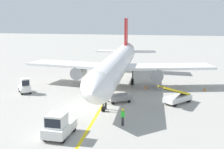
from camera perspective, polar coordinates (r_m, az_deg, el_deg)
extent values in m
plane|color=#9E9B93|center=(33.83, -4.80, -6.37)|extent=(300.00, 300.00, 0.00)
cube|color=yellow|center=(38.13, -0.80, -4.33)|extent=(7.22, 79.73, 0.01)
cylinder|color=white|center=(42.49, 0.93, 2.00)|extent=(5.88, 30.17, 3.30)
cone|color=white|center=(26.81, -3.52, -3.32)|extent=(3.43, 2.67, 3.23)
cone|color=white|center=(58.61, 2.99, 4.85)|extent=(3.37, 3.06, 3.14)
cube|color=white|center=(43.75, 10.96, 1.53)|extent=(13.72, 8.00, 0.36)
cylinder|color=gray|center=(42.89, 8.78, 0.06)|extent=(2.17, 3.35, 1.90)
cube|color=white|center=(45.54, -8.22, 1.99)|extent=(13.44, 5.96, 0.36)
cylinder|color=gray|center=(44.32, -6.52, 0.47)|extent=(2.17, 3.35, 1.90)
cube|color=red|center=(55.95, 2.79, 8.31)|extent=(0.62, 4.01, 5.20)
cube|color=white|center=(55.63, 5.80, 4.48)|extent=(5.56, 3.31, 0.24)
cube|color=white|center=(56.20, -0.34, 4.60)|extent=(5.31, 2.47, 0.24)
cylinder|color=#4C4C51|center=(31.76, -1.75, -4.56)|extent=(0.20, 0.20, 3.12)
cylinder|color=black|center=(32.12, -1.74, -6.76)|extent=(0.40, 0.59, 0.56)
cylinder|color=#4C4C51|center=(44.56, 4.05, -0.07)|extent=(0.20, 0.20, 3.12)
cylinder|color=black|center=(44.78, 4.04, -1.43)|extent=(0.43, 0.99, 0.96)
cylinder|color=#4C4C51|center=(45.09, -1.53, 0.08)|extent=(0.20, 0.20, 3.12)
cylinder|color=black|center=(45.30, -1.52, -1.26)|extent=(0.43, 0.99, 0.96)
cube|color=black|center=(28.64, -2.71, -1.66)|extent=(2.88, 1.24, 0.60)
cube|color=silver|center=(25.95, -10.20, -10.34)|extent=(1.92, 3.61, 0.80)
cube|color=silver|center=(25.08, -10.84, -8.81)|extent=(1.53, 1.63, 1.10)
cube|color=black|center=(24.42, -11.57, -9.39)|extent=(1.43, 0.09, 0.77)
cylinder|color=black|center=(24.73, -9.56, -12.41)|extent=(0.22, 0.60, 0.60)
cylinder|color=black|center=(25.36, -13.02, -11.94)|extent=(0.22, 0.60, 0.60)
cylinder|color=black|center=(26.90, -7.49, -10.39)|extent=(0.22, 0.60, 0.60)
cylinder|color=black|center=(27.48, -10.70, -10.03)|extent=(0.22, 0.60, 0.60)
cube|color=silver|center=(41.58, -16.74, -2.60)|extent=(2.54, 2.67, 0.70)
cube|color=silver|center=(40.98, -16.71, -1.50)|extent=(1.49, 1.50, 1.10)
cube|color=black|center=(40.48, -16.57, -1.64)|extent=(0.80, 0.69, 0.77)
cylinder|color=black|center=(40.95, -15.74, -3.25)|extent=(0.55, 0.60, 0.60)
cylinder|color=black|center=(40.76, -17.27, -3.40)|extent=(0.55, 0.60, 0.60)
cylinder|color=black|center=(42.55, -16.19, -2.75)|extent=(0.55, 0.60, 0.60)
cylinder|color=black|center=(42.38, -17.66, -2.88)|extent=(0.55, 0.60, 0.60)
cube|color=silver|center=(35.86, 12.76, -4.61)|extent=(3.50, 3.93, 0.60)
cylinder|color=black|center=(34.56, 12.20, -5.69)|extent=(0.54, 0.61, 0.60)
cylinder|color=black|center=(35.33, 10.58, -5.27)|extent=(0.54, 0.61, 0.60)
cylinder|color=black|center=(36.61, 14.81, -4.87)|extent=(0.54, 0.61, 0.60)
cylinder|color=black|center=(37.34, 13.23, -4.49)|extent=(0.54, 0.61, 0.60)
cube|color=black|center=(35.16, 12.22, -3.29)|extent=(3.75, 4.51, 1.76)
cube|color=yellow|center=(34.87, 12.80, -3.23)|extent=(3.12, 4.03, 1.84)
cube|color=yellow|center=(35.41, 11.65, -2.97)|extent=(3.12, 4.03, 1.84)
cube|color=#A5A5A8|center=(35.42, 1.42, -4.80)|extent=(3.15, 2.83, 0.16)
cube|color=#4C4C51|center=(34.77, -1.40, -5.14)|extent=(0.78, 0.58, 0.08)
cylinder|color=#4C4C51|center=(34.62, -2.10, -5.21)|extent=(0.12, 0.12, 0.05)
cube|color=gray|center=(34.69, 1.91, -4.71)|extent=(2.33, 1.65, 0.50)
cube|color=gray|center=(36.02, 0.95, -4.12)|extent=(2.33, 1.65, 0.50)
cylinder|color=black|center=(34.57, 0.20, -5.64)|extent=(0.36, 0.30, 0.36)
cylinder|color=black|center=(35.64, -0.52, -5.13)|extent=(0.36, 0.30, 0.36)
cylinder|color=black|center=(35.38, 3.37, -5.27)|extent=(0.36, 0.30, 0.36)
cylinder|color=black|center=(36.42, 2.57, -4.79)|extent=(0.36, 0.30, 0.36)
cylinder|color=#26262D|center=(28.03, 2.11, -9.14)|extent=(0.24, 0.24, 0.85)
cube|color=green|center=(27.79, 2.12, -7.77)|extent=(0.36, 0.22, 0.56)
sphere|color=tan|center=(27.67, 2.13, -7.01)|extent=(0.20, 0.20, 0.20)
sphere|color=yellow|center=(27.65, 2.13, -6.89)|extent=(0.24, 0.24, 0.24)
cylinder|color=#26262D|center=(32.78, -1.26, -6.13)|extent=(0.24, 0.24, 0.85)
cube|color=orange|center=(32.58, -1.26, -4.94)|extent=(0.36, 0.22, 0.56)
sphere|color=tan|center=(32.47, -1.26, -4.28)|extent=(0.20, 0.20, 0.20)
sphere|color=yellow|center=(32.46, -1.26, -4.18)|extent=(0.24, 0.24, 0.24)
cone|color=orange|center=(43.00, 17.70, -2.80)|extent=(0.36, 0.36, 0.44)
cone|color=orange|center=(42.66, 6.65, -2.45)|extent=(0.36, 0.36, 0.44)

